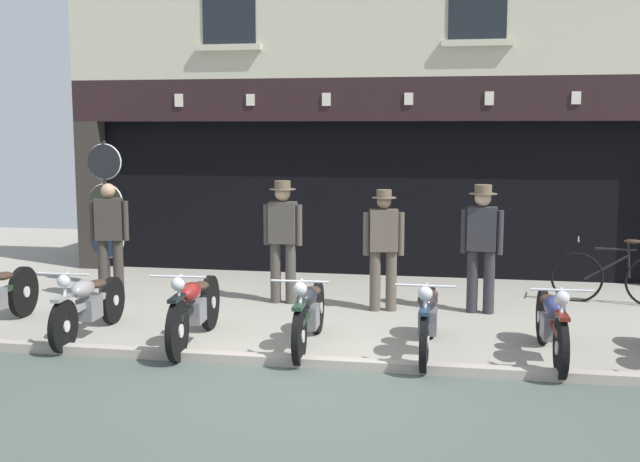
# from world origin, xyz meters

# --- Properties ---
(ground) EXTENTS (22.30, 22.00, 0.18)m
(ground) POSITION_xyz_m (0.00, -0.98, -0.04)
(ground) COLOR gray
(shop_facade) EXTENTS (10.60, 4.42, 5.89)m
(shop_facade) POSITION_xyz_m (-0.00, 7.04, 1.64)
(shop_facade) COLOR black
(shop_facade) RESTS_ON ground
(motorcycle_left) EXTENTS (0.62, 1.94, 0.90)m
(motorcycle_left) POSITION_xyz_m (-2.83, 0.75, 0.41)
(motorcycle_left) COLOR black
(motorcycle_left) RESTS_ON ground
(motorcycle_center_left) EXTENTS (0.62, 2.05, 0.93)m
(motorcycle_center_left) POSITION_xyz_m (-1.48, 0.68, 0.43)
(motorcycle_center_left) COLOR black
(motorcycle_center_left) RESTS_ON ground
(motorcycle_center) EXTENTS (0.62, 1.95, 0.91)m
(motorcycle_center) POSITION_xyz_m (-0.15, 0.76, 0.42)
(motorcycle_center) COLOR black
(motorcycle_center) RESTS_ON ground
(motorcycle_center_right) EXTENTS (0.62, 2.01, 0.91)m
(motorcycle_center_right) POSITION_xyz_m (1.19, 0.77, 0.42)
(motorcycle_center_right) COLOR black
(motorcycle_center_right) RESTS_ON ground
(motorcycle_right) EXTENTS (0.62, 1.95, 0.91)m
(motorcycle_right) POSITION_xyz_m (2.51, 0.76, 0.42)
(motorcycle_right) COLOR black
(motorcycle_right) RESTS_ON ground
(salesman_left) EXTENTS (0.55, 0.30, 1.70)m
(salesman_left) POSITION_xyz_m (-3.49, 2.77, 0.94)
(salesman_left) COLOR #38332D
(salesman_left) RESTS_ON ground
(shopkeeper_center) EXTENTS (0.56, 0.37, 1.75)m
(shopkeeper_center) POSITION_xyz_m (-0.95, 2.97, 0.99)
(shopkeeper_center) COLOR #47423D
(shopkeeper_center) RESTS_ON ground
(salesman_right) EXTENTS (0.55, 0.33, 1.67)m
(salesman_right) POSITION_xyz_m (0.50, 2.74, 0.92)
(salesman_right) COLOR brown
(salesman_right) RESTS_ON ground
(assistant_far_right) EXTENTS (0.56, 0.37, 1.74)m
(assistant_far_right) POSITION_xyz_m (1.81, 2.84, 0.98)
(assistant_far_right) COLOR #2D2D33
(assistant_far_right) RESTS_ON ground
(tyre_sign_pole) EXTENTS (0.57, 0.06, 2.29)m
(tyre_sign_pole) POSITION_xyz_m (-3.97, 3.70, 1.32)
(tyre_sign_pole) COLOR #232328
(tyre_sign_pole) RESTS_ON ground
(advert_board_near) EXTENTS (0.80, 0.03, 0.94)m
(advert_board_near) POSITION_xyz_m (1.70, 5.40, 1.60)
(advert_board_near) COLOR beige
(advert_board_far) EXTENTS (0.68, 0.03, 1.07)m
(advert_board_far) POSITION_xyz_m (2.91, 5.40, 1.73)
(advert_board_far) COLOR silver
(leaning_bicycle) EXTENTS (1.73, 0.50, 0.96)m
(leaning_bicycle) POSITION_xyz_m (3.71, 3.74, 0.39)
(leaning_bicycle) COLOR black
(leaning_bicycle) RESTS_ON ground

